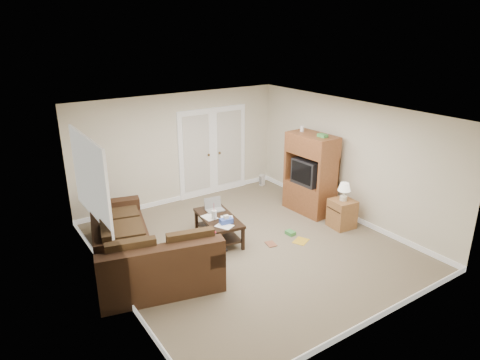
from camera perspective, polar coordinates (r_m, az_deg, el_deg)
floor at (r=8.08m, az=1.20°, el=-8.81°), size 5.50×5.50×0.00m
ceiling at (r=7.21m, az=1.35°, el=8.87°), size 5.00×5.50×0.02m
wall_left at (r=6.55m, az=-16.99°, el=-4.73°), size 0.02×5.50×2.50m
wall_right at (r=9.15m, az=14.19°, el=2.60°), size 0.02×5.50×2.50m
wall_back at (r=9.82m, az=-8.03°, el=4.19°), size 5.00×0.02×2.50m
wall_front at (r=5.73m, az=17.48°, el=-8.45°), size 5.00×0.02×2.50m
baseboards at (r=8.05m, az=1.21°, el=-8.50°), size 5.00×5.50×0.10m
french_doors at (r=10.23m, az=-3.61°, el=3.75°), size 1.80×0.05×2.13m
window_left at (r=7.35m, az=-19.34°, el=0.26°), size 0.05×1.92×1.42m
sectional_sofa at (r=7.42m, az=-13.62°, el=-9.17°), size 2.06×3.21×0.88m
coffee_table at (r=8.21m, az=-2.90°, el=-6.26°), size 0.76×1.25×0.80m
tv_armoire at (r=9.34m, az=9.38°, el=0.90°), size 0.64×1.11×1.86m
side_cabinet at (r=8.90m, az=13.47°, el=-4.08°), size 0.50×0.50×0.95m
space_heater at (r=10.98m, az=2.98°, el=0.01°), size 0.13×0.12×0.29m
floor_magazine at (r=8.33m, az=8.12°, el=-8.06°), size 0.38×0.35×0.01m
floor_greenbox at (r=8.53m, az=6.73°, el=-7.01°), size 0.15×0.19×0.07m
floor_book at (r=8.12m, az=3.61°, el=-8.62°), size 0.21×0.26×0.02m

